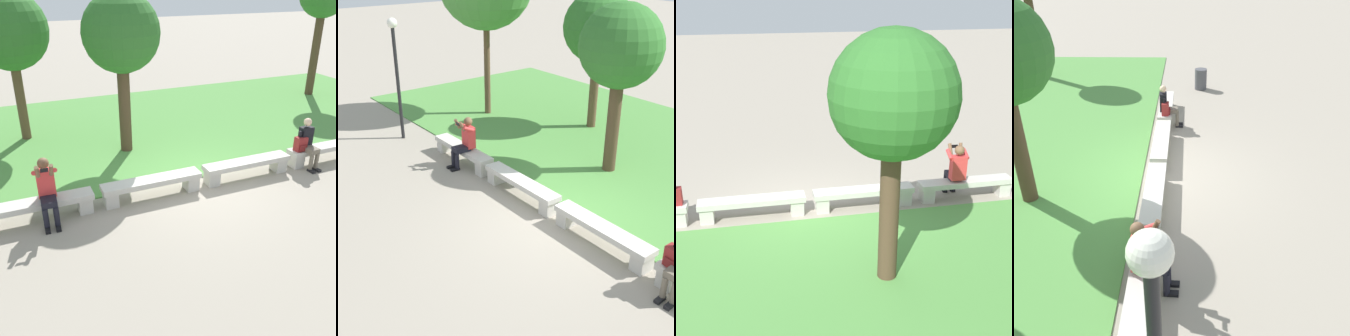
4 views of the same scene
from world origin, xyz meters
TOP-DOWN VIEW (x-y plane):
  - ground_plane at (0.00, 0.00)m, footprint 80.00×80.00m
  - bench_main at (-3.66, 0.00)m, footprint 2.25×0.40m
  - bench_near at (-1.22, 0.00)m, footprint 2.25×0.40m
  - bench_mid at (1.22, 0.00)m, footprint 2.25×0.40m
  - bench_far at (3.66, 0.00)m, footprint 2.25×0.40m
  - person_photographer at (-3.42, -0.08)m, footprint 0.49×0.74m
  - person_distant at (2.95, -0.07)m, footprint 0.48×0.68m
  - backpack at (2.76, -0.03)m, footprint 0.28×0.24m
  - trash_bin at (6.37, -1.14)m, footprint 0.44×0.44m

SIDE VIEW (x-z plane):
  - ground_plane at x=0.00m, z-range 0.00..0.00m
  - bench_main at x=-3.66m, z-range 0.08..0.53m
  - bench_near at x=-1.22m, z-range 0.08..0.53m
  - bench_mid at x=1.22m, z-range 0.08..0.53m
  - bench_far at x=3.66m, z-range 0.08..0.53m
  - trash_bin at x=6.37m, z-range 0.00..0.75m
  - backpack at x=2.76m, z-range 0.41..0.84m
  - person_distant at x=2.95m, z-range 0.04..1.30m
  - person_photographer at x=-3.42m, z-range 0.08..1.40m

